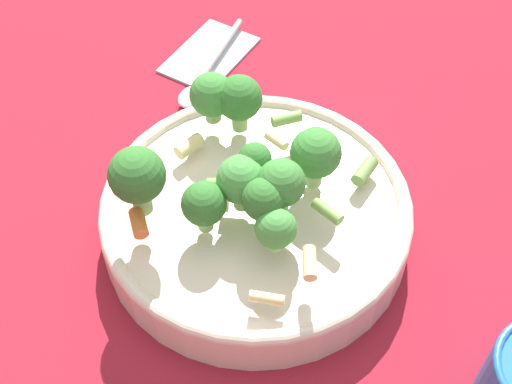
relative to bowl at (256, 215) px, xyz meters
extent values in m
plane|color=maroon|center=(0.00, 0.00, -0.03)|extent=(3.00, 3.00, 0.00)
cylinder|color=beige|center=(0.00, 0.00, -0.01)|extent=(0.28, 0.28, 0.04)
torus|color=beige|center=(0.00, 0.00, 0.02)|extent=(0.28, 0.28, 0.01)
cylinder|color=#8CB766|center=(-0.01, 0.06, 0.03)|extent=(0.02, 0.02, 0.02)
sphere|color=#3D8438|center=(-0.01, 0.06, 0.06)|extent=(0.05, 0.05, 0.05)
cylinder|color=#8CB766|center=(-0.09, 0.00, 0.04)|extent=(0.02, 0.02, 0.02)
sphere|color=#33722D|center=(-0.09, 0.00, 0.06)|extent=(0.04, 0.04, 0.04)
cylinder|color=#8CB766|center=(-0.01, 0.00, 0.05)|extent=(0.01, 0.01, 0.01)
sphere|color=#33722D|center=(-0.01, 0.00, 0.07)|extent=(0.03, 0.03, 0.03)
cylinder|color=#8CB766|center=(0.01, -0.10, 0.06)|extent=(0.02, 0.02, 0.02)
sphere|color=#33722D|center=(0.01, -0.10, 0.09)|extent=(0.05, 0.05, 0.05)
cylinder|color=#8CB766|center=(0.02, 0.02, 0.04)|extent=(0.01, 0.01, 0.02)
sphere|color=#3D8438|center=(0.02, 0.02, 0.07)|extent=(0.04, 0.04, 0.04)
cylinder|color=#8CB766|center=(-0.10, -0.02, 0.04)|extent=(0.02, 0.02, 0.01)
sphere|color=#3D8438|center=(-0.10, -0.02, 0.06)|extent=(0.04, 0.04, 0.04)
cylinder|color=#8CB766|center=(0.04, 0.00, 0.05)|extent=(0.01, 0.01, 0.01)
sphere|color=#33722D|center=(0.04, 0.00, 0.07)|extent=(0.04, 0.04, 0.04)
cylinder|color=#8CB766|center=(0.02, -0.05, 0.03)|extent=(0.01, 0.01, 0.02)
sphere|color=#33722D|center=(0.02, -0.05, 0.06)|extent=(0.04, 0.04, 0.04)
cylinder|color=#8CB766|center=(0.01, -0.01, 0.04)|extent=(0.02, 0.02, 0.02)
sphere|color=#479342|center=(0.01, -0.01, 0.06)|extent=(0.04, 0.04, 0.04)
cylinder|color=#8CB766|center=(0.06, 0.01, 0.04)|extent=(0.01, 0.01, 0.01)
sphere|color=#479342|center=(0.06, 0.01, 0.06)|extent=(0.04, 0.04, 0.04)
cylinder|color=beige|center=(-0.05, 0.03, 0.05)|extent=(0.02, 0.02, 0.01)
cylinder|color=beige|center=(0.09, 0.03, 0.05)|extent=(0.03, 0.02, 0.01)
cylinder|color=beige|center=(0.00, -0.02, 0.04)|extent=(0.02, 0.02, 0.01)
cylinder|color=#729E4C|center=(-0.07, 0.04, 0.05)|extent=(0.02, 0.03, 0.01)
cylinder|color=#729E4C|center=(-0.02, -0.03, 0.03)|extent=(0.01, 0.02, 0.01)
cylinder|color=#729E4C|center=(-0.01, 0.10, 0.03)|extent=(0.03, 0.03, 0.01)
cylinder|color=#729E4C|center=(0.04, 0.05, 0.05)|extent=(0.03, 0.03, 0.01)
cylinder|color=beige|center=(-0.11, -0.02, 0.06)|extent=(0.03, 0.02, 0.01)
cylinder|color=beige|center=(0.11, -0.01, 0.03)|extent=(0.02, 0.03, 0.01)
cylinder|color=orange|center=(0.03, -0.10, 0.05)|extent=(0.03, 0.02, 0.01)
cylinder|color=beige|center=(-0.07, -0.05, 0.03)|extent=(0.03, 0.03, 0.01)
cube|color=#B2BCC6|center=(-0.26, -0.01, -0.02)|extent=(0.13, 0.13, 0.01)
cylinder|color=silver|center=(-0.26, 0.00, -0.02)|extent=(0.11, 0.07, 0.01)
ellipsoid|color=silver|center=(-0.19, -0.04, -0.02)|extent=(0.04, 0.04, 0.01)
camera|label=1|loc=(0.40, -0.07, 0.52)|focal=50.00mm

